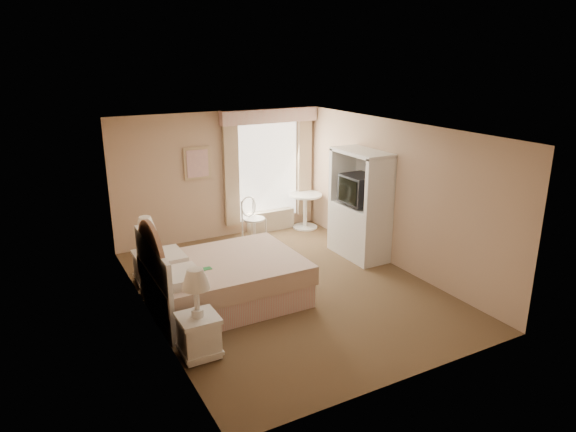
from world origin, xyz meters
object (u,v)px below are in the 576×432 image
bed (218,280)px  nightstand_far (148,259)px  cafe_chair (252,215)px  nightstand_near (198,325)px  armoire (360,213)px  round_table (305,205)px

bed → nightstand_far: size_ratio=1.99×
nightstand_far → cafe_chair: size_ratio=1.25×
nightstand_far → cafe_chair: (2.29, 1.03, 0.10)m
nightstand_far → cafe_chair: bearing=24.2°
bed → nightstand_near: 1.41m
bed → nightstand_near: bearing=-120.9°
bed → armoire: bearing=10.7°
nightstand_near → cafe_chair: bearing=56.3°
cafe_chair → nightstand_near: bearing=-147.7°
nightstand_far → round_table: size_ratio=1.48×
bed → cafe_chair: size_ratio=2.48×
nightstand_far → armoire: 3.73m
round_table → armoire: (0.06, -1.82, 0.31)m
armoire → cafe_chair: bearing=129.1°
bed → round_table: 3.72m
nightstand_near → nightstand_far: nightstand_near is taller
cafe_chair → bed: bearing=-149.2°
nightstand_far → armoire: size_ratio=0.56×
nightstand_near → round_table: bearing=44.9°
bed → round_table: size_ratio=2.96×
cafe_chair → armoire: (1.36, -1.68, 0.29)m
nightstand_near → armoire: 4.07m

